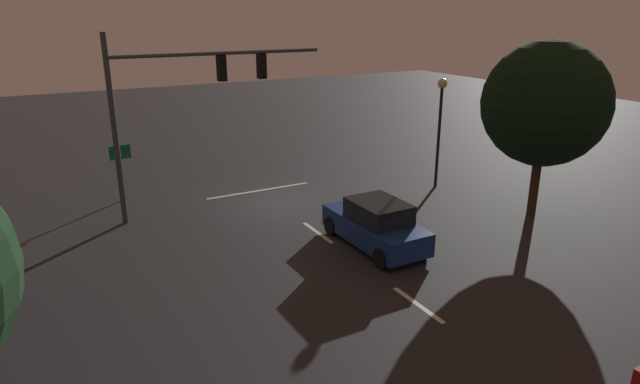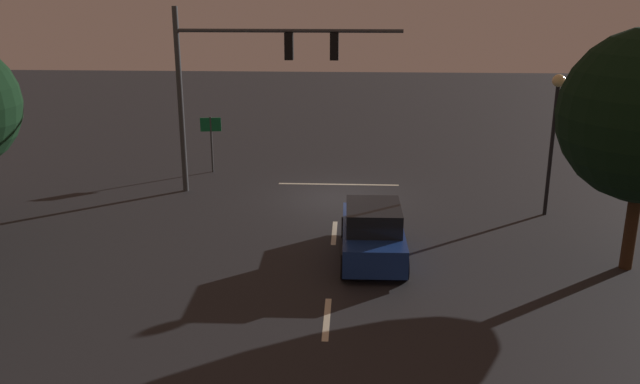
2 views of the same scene
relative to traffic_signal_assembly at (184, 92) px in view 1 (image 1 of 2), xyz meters
The scene contains 9 objects.
ground_plane 6.03m from the traffic_signal_assembly, behind, with size 80.00×80.00×0.00m, color #232326.
traffic_signal_assembly is the anchor object (origin of this frame).
lane_dash_far 7.50m from the traffic_signal_assembly, 127.50° to the left, with size 2.20×0.16×0.01m, color beige.
lane_dash_mid 12.09m from the traffic_signal_assembly, 108.20° to the left, with size 2.20×0.16×0.01m, color beige.
stop_bar 6.12m from the traffic_signal_assembly, 160.99° to the right, with size 5.00×0.16×0.01m, color beige.
car_approaching 9.01m from the traffic_signal_assembly, 125.59° to the left, with size 1.95×4.39×1.70m.
street_lamp_left_kerb 11.30m from the traffic_signal_assembly, 168.57° to the left, with size 0.44×0.44×5.04m.
route_sign 4.79m from the traffic_signal_assembly, 52.79° to the right, with size 0.90×0.17×2.48m.
tree_left_near 13.91m from the traffic_signal_assembly, 150.08° to the left, with size 4.82×4.82×6.92m.
Camera 1 is at (8.95, 20.63, 7.93)m, focal length 30.61 mm.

